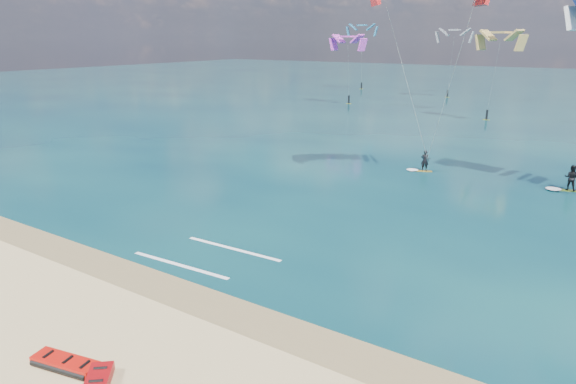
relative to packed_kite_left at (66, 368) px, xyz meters
name	(u,v)px	position (x,y,z in m)	size (l,w,h in m)	color
ground	(436,149)	(-1.00, 43.19, 0.00)	(320.00, 320.00, 0.00)	tan
wet_sand_strip	(175,290)	(-1.00, 6.19, 0.00)	(320.00, 2.40, 0.01)	olive
sea	(538,94)	(-1.00, 107.19, 0.02)	(320.00, 200.00, 0.04)	#0A2C3B
packed_kite_left	(66,368)	(0.00, 0.00, 0.00)	(2.70, 1.09, 0.40)	red
kitesurfer_main	(428,71)	(2.09, 29.55, 8.64)	(8.39, 10.61, 16.76)	yellow
shoreline_foam	(207,257)	(-2.22, 9.74, 0.04)	(7.04, 3.62, 0.01)	white
distant_kites	(513,73)	(-1.20, 79.93, 5.65)	(78.60, 37.97, 13.40)	tan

